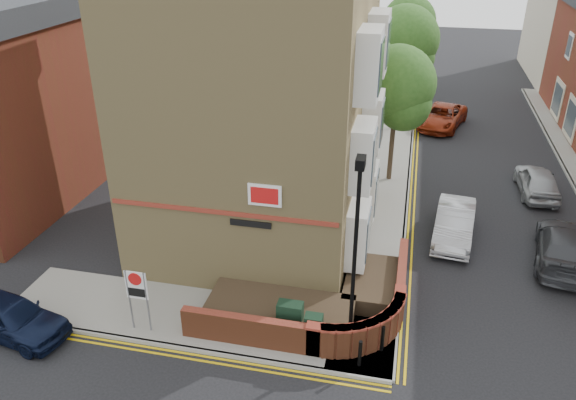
{
  "coord_description": "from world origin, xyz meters",
  "views": [
    {
      "loc": [
        2.73,
        -12.36,
        12.02
      ],
      "look_at": [
        -0.98,
        4.0,
        3.5
      ],
      "focal_mm": 35.0,
      "sensor_mm": 36.0,
      "label": 1
    }
  ],
  "objects_px": {
    "navy_hatchback": "(10,317)",
    "silver_car_near": "(454,223)",
    "utility_cabinet_large": "(290,319)",
    "zone_sign": "(137,290)",
    "lamppost": "(355,257)"
  },
  "relations": [
    {
      "from": "utility_cabinet_large",
      "to": "zone_sign",
      "type": "relative_size",
      "value": 0.55
    },
    {
      "from": "zone_sign",
      "to": "silver_car_near",
      "type": "relative_size",
      "value": 0.52
    },
    {
      "from": "utility_cabinet_large",
      "to": "silver_car_near",
      "type": "xyz_separation_m",
      "value": [
        5.26,
        7.51,
        -0.02
      ]
    },
    {
      "from": "navy_hatchback",
      "to": "silver_car_near",
      "type": "distance_m",
      "value": 16.77
    },
    {
      "from": "utility_cabinet_large",
      "to": "zone_sign",
      "type": "xyz_separation_m",
      "value": [
        -4.7,
        -0.8,
        0.92
      ]
    },
    {
      "from": "navy_hatchback",
      "to": "silver_car_near",
      "type": "relative_size",
      "value": 0.92
    },
    {
      "from": "lamppost",
      "to": "utility_cabinet_large",
      "type": "distance_m",
      "value": 3.24
    },
    {
      "from": "zone_sign",
      "to": "silver_car_near",
      "type": "height_order",
      "value": "zone_sign"
    },
    {
      "from": "zone_sign",
      "to": "navy_hatchback",
      "type": "xyz_separation_m",
      "value": [
        -3.99,
        -1.0,
        -0.97
      ]
    },
    {
      "from": "silver_car_near",
      "to": "utility_cabinet_large",
      "type": "bearing_deg",
      "value": -119.21
    },
    {
      "from": "utility_cabinet_large",
      "to": "zone_sign",
      "type": "distance_m",
      "value": 4.86
    },
    {
      "from": "zone_sign",
      "to": "silver_car_near",
      "type": "distance_m",
      "value": 13.01
    },
    {
      "from": "utility_cabinet_large",
      "to": "navy_hatchback",
      "type": "height_order",
      "value": "navy_hatchback"
    },
    {
      "from": "silver_car_near",
      "to": "lamppost",
      "type": "bearing_deg",
      "value": -108.03
    },
    {
      "from": "utility_cabinet_large",
      "to": "silver_car_near",
      "type": "height_order",
      "value": "silver_car_near"
    }
  ]
}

